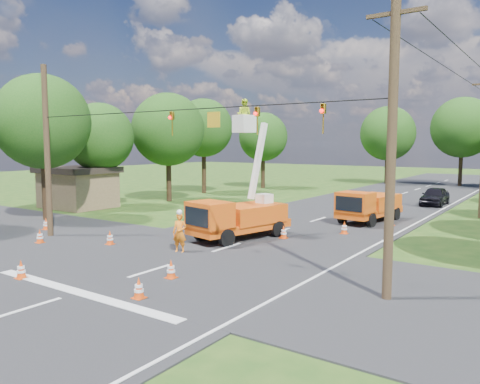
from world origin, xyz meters
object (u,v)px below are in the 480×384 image
Objects in this scene: traffic_cone_7 at (391,220)px; tree_left_c at (99,137)px; traffic_cone_4 at (110,238)px; traffic_cone_5 at (40,236)px; tree_left_d at (168,130)px; second_truck at (368,206)px; ground_worker at (180,233)px; tree_far_b at (462,128)px; pole_right_near at (392,138)px; bucket_truck at (238,210)px; tree_left_e at (204,128)px; traffic_cone_3 at (344,228)px; tree_left_b at (42,122)px; tree_far_a at (388,134)px; traffic_cone_6 at (46,224)px; traffic_cone_1 at (139,288)px; traffic_cone_0 at (21,270)px; tree_left_f at (263,137)px; pole_left at (47,152)px; shed at (78,187)px; distant_car at (435,196)px; traffic_cone_8 at (171,269)px.

tree_left_c is (-21.08, -4.45, 5.08)m from traffic_cone_7.
traffic_cone_5 is (-3.14, -1.74, 0.00)m from traffic_cone_4.
traffic_cone_7 is 0.08× the size of tree_left_d.
ground_worker is at bearing -100.68° from second_truck.
tree_far_b is (11.26, 46.39, 6.45)m from traffic_cone_5.
tree_far_b is (-5.50, 45.00, 1.70)m from pole_right_near.
tree_left_e reaches higher than bucket_truck.
tree_left_d reaches higher than traffic_cone_3.
second_truck is at bearing 32.32° from tree_left_b.
ground_worker is 0.19× the size of tree_far_a.
ground_worker reaches higher than traffic_cone_6.
traffic_cone_1 is 0.07× the size of pole_right_near.
bucket_truck is 10.13× the size of traffic_cone_0.
second_truck is 18.52m from traffic_cone_1.
tree_left_f is (-13.55, 28.90, 4.77)m from ground_worker.
tree_left_d is (-18.22, 5.52, 5.77)m from traffic_cone_3.
second_truck is 0.61× the size of tree_left_b.
traffic_cone_3 is at bearing -89.65° from tree_far_b.
traffic_cone_0 is 0.08× the size of tree_left_d.
ground_worker is 2.57× the size of traffic_cone_4.
traffic_cone_4 is at bearing -56.00° from tree_left_d.
pole_left is at bearing 139.87° from traffic_cone_0.
tree_left_f is (0.20, 15.00, -0.44)m from tree_left_d.
tree_left_b is at bearing -55.01° from shed.
traffic_cone_5 is (-12.77, -26.54, -0.38)m from distant_car.
shed is 0.68× the size of tree_left_c.
pole_left reaches higher than traffic_cone_6.
traffic_cone_7 is (0.07, -11.70, -0.38)m from distant_car.
traffic_cone_4 is 6.20m from traffic_cone_6.
tree_far_b reaches higher than bucket_truck.
tree_far_b is (0.07, 30.97, 5.75)m from second_truck.
tree_left_d is at bearing -109.65° from tree_far_a.
shed is (-6.70, 7.10, 1.26)m from traffic_cone_6.
shed is at bearing -146.31° from tree_left_c.
pole_left is (-6.34, 5.35, 4.14)m from traffic_cone_0.
tree_far_a is at bearing 97.95° from traffic_cone_8.
tree_left_b is at bearing 144.87° from traffic_cone_5.
traffic_cone_0 is at bearing -70.99° from traffic_cone_4.
pole_left is at bearing -105.52° from tree_far_b.
traffic_cone_6 is at bearing 153.37° from pole_left.
tree_left_c is 21.07m from tree_left_f.
traffic_cone_7 is at bearing 70.44° from bucket_truck.
bucket_truck is 40.47m from tree_far_b.
traffic_cone_5 is at bearing -179.22° from ground_worker.
tree_left_e is (-2.30, 19.00, 0.18)m from tree_left_b.
traffic_cone_7 is 23.83m from tree_left_e.
traffic_cone_0 is at bearing -100.21° from second_truck.
pole_right_near is at bearing -2.60° from traffic_cone_6.
tree_left_b is (-17.72, -6.48, 5.95)m from traffic_cone_3.
ground_worker is 0.42× the size of distant_car.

